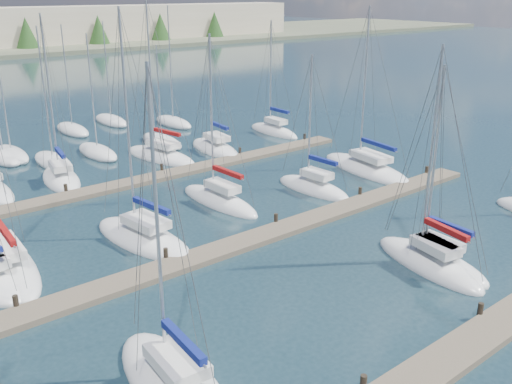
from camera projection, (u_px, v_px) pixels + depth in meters
ground at (1, 120)px, 65.05m from camera, size 400.00×400.00×0.00m
dock_near at (446, 360)px, 22.77m from camera, size 44.00×1.93×1.10m
dock_mid at (234, 245)px, 32.97m from camera, size 44.00×1.93×1.10m
dock_far at (122, 185)px, 43.16m from camera, size 44.00×1.93×1.10m
sailboat_j at (143, 238)px, 33.91m from camera, size 3.92×8.70×14.07m
sailboat_q at (215, 148)px, 52.93m from camera, size 3.61×7.87×11.19m
sailboat_d at (428, 263)px, 30.77m from camera, size 3.72×7.77×12.40m
sailboat_c at (174, 382)px, 21.48m from camera, size 3.46×7.78×12.75m
sailboat_e at (433, 261)px, 31.04m from camera, size 2.78×7.12×11.40m
sailboat_r at (274, 131)px, 59.32m from camera, size 2.37×7.25×12.02m
sailboat_i at (6, 264)px, 30.67m from camera, size 3.37×9.72×15.38m
sailboat_p at (161, 156)px, 50.55m from camera, size 4.20×8.87×14.35m
sailboat_l at (313, 188)px, 42.40m from camera, size 2.46×6.85×10.64m
sailboat_o at (61, 179)px, 44.44m from camera, size 3.77×7.34×13.28m
sailboat_k at (219, 201)px, 39.85m from camera, size 2.36×7.98×12.22m
sailboat_m at (366, 169)px, 47.01m from camera, size 4.69×10.42×13.73m
distant_boats at (6, 155)px, 50.53m from camera, size 36.93×20.75×13.30m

